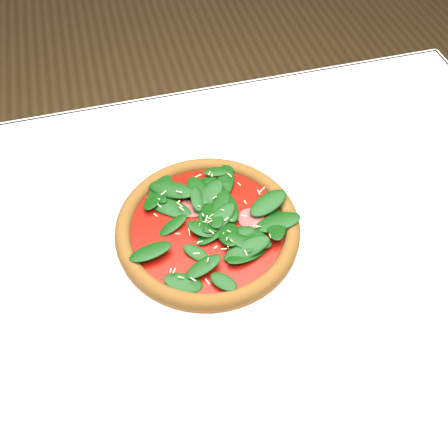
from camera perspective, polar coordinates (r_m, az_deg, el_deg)
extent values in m
plane|color=brown|center=(1.50, 0.46, -18.91)|extent=(6.00, 6.00, 0.00)
cube|color=white|center=(0.83, 0.78, -3.12)|extent=(1.20, 0.80, 0.04)
cylinder|color=#513220|center=(1.49, 17.44, 3.99)|extent=(0.06, 0.06, 0.71)
cube|color=white|center=(1.16, -4.67, 10.39)|extent=(1.20, 0.01, 0.22)
cylinder|color=white|center=(0.82, -1.85, -1.11)|extent=(0.35, 0.35, 0.01)
torus|color=white|center=(0.82, -1.85, -0.95)|extent=(0.35, 0.35, 0.01)
cylinder|color=#9C5825|center=(0.81, -1.87, -0.66)|extent=(0.35, 0.35, 0.01)
torus|color=#9B6423|center=(0.81, -1.88, -0.33)|extent=(0.35, 0.35, 0.03)
cylinder|color=#930E05|center=(0.81, -1.88, -0.33)|extent=(0.29, 0.29, 0.00)
cylinder|color=brown|center=(0.80, -1.89, -0.16)|extent=(0.26, 0.26, 0.00)
ellipsoid|color=#0A3309|center=(0.80, -1.91, 0.27)|extent=(0.28, 0.28, 0.02)
cylinder|color=#F8EEA1|center=(0.79, -1.92, 0.53)|extent=(0.26, 0.26, 0.00)
cylinder|color=white|center=(1.08, 21.25, 11.01)|extent=(0.16, 0.16, 0.01)
torus|color=white|center=(1.08, 21.30, 11.14)|extent=(0.16, 0.16, 0.01)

